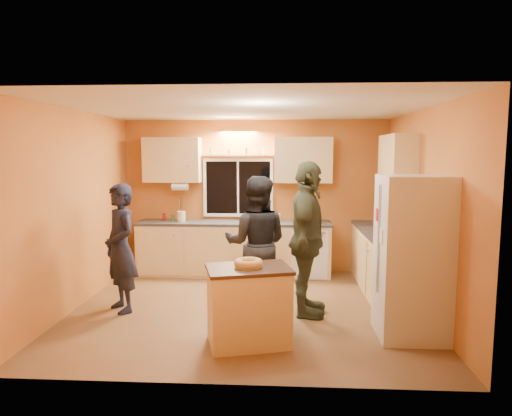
# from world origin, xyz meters

# --- Properties ---
(ground) EXTENTS (4.50, 4.50, 0.00)m
(ground) POSITION_xyz_m (0.00, 0.00, 0.00)
(ground) COLOR brown
(ground) RESTS_ON ground
(room_shell) EXTENTS (4.54, 4.04, 2.61)m
(room_shell) POSITION_xyz_m (0.12, 0.41, 1.62)
(room_shell) COLOR #CB7D34
(room_shell) RESTS_ON ground
(back_counter) EXTENTS (4.23, 0.62, 0.90)m
(back_counter) POSITION_xyz_m (0.01, 1.70, 0.45)
(back_counter) COLOR tan
(back_counter) RESTS_ON ground
(right_counter) EXTENTS (0.62, 1.84, 0.90)m
(right_counter) POSITION_xyz_m (1.95, 0.50, 0.45)
(right_counter) COLOR tan
(right_counter) RESTS_ON ground
(refrigerator) EXTENTS (0.72, 0.70, 1.80)m
(refrigerator) POSITION_xyz_m (1.89, -0.80, 0.90)
(refrigerator) COLOR silver
(refrigerator) RESTS_ON ground
(island) EXTENTS (0.99, 0.80, 0.84)m
(island) POSITION_xyz_m (0.11, -1.11, 0.43)
(island) COLOR tan
(island) RESTS_ON ground
(bundt_pastry) EXTENTS (0.31, 0.31, 0.09)m
(bundt_pastry) POSITION_xyz_m (0.11, -1.11, 0.89)
(bundt_pastry) COLOR tan
(bundt_pastry) RESTS_ON island
(person_left) EXTENTS (0.70, 0.72, 1.66)m
(person_left) POSITION_xyz_m (-1.61, -0.16, 0.83)
(person_left) COLOR black
(person_left) RESTS_ON ground
(person_center) EXTENTS (0.89, 0.71, 1.75)m
(person_center) POSITION_xyz_m (0.13, -0.02, 0.88)
(person_center) COLOR black
(person_center) RESTS_ON ground
(person_right) EXTENTS (0.62, 1.19, 1.95)m
(person_right) POSITION_xyz_m (0.77, -0.19, 0.97)
(person_right) COLOR #343A25
(person_right) RESTS_ON ground
(mixing_bowl) EXTENTS (0.51, 0.51, 0.09)m
(mixing_bowl) POSITION_xyz_m (0.15, 1.72, 0.95)
(mixing_bowl) COLOR #321B10
(mixing_bowl) RESTS_ON back_counter
(utensil_crock) EXTENTS (0.14, 0.14, 0.17)m
(utensil_crock) POSITION_xyz_m (-1.23, 1.67, 0.99)
(utensil_crock) COLOR beige
(utensil_crock) RESTS_ON back_counter
(potted_plant) EXTENTS (0.33, 0.30, 0.29)m
(potted_plant) POSITION_xyz_m (1.91, 0.42, 1.05)
(potted_plant) COLOR gray
(potted_plant) RESTS_ON right_counter
(red_box) EXTENTS (0.17, 0.13, 0.07)m
(red_box) POSITION_xyz_m (2.00, 0.58, 0.94)
(red_box) COLOR #A7191A
(red_box) RESTS_ON right_counter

